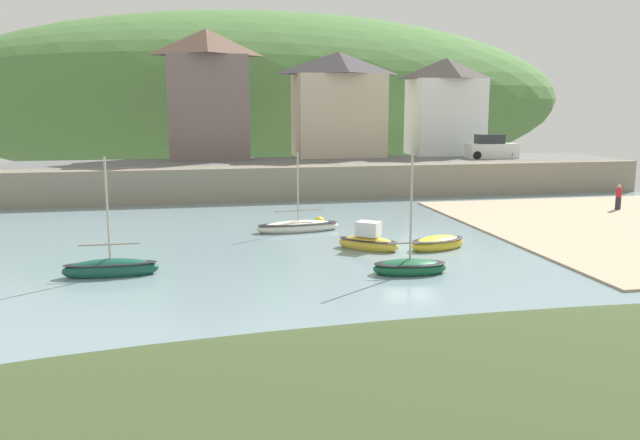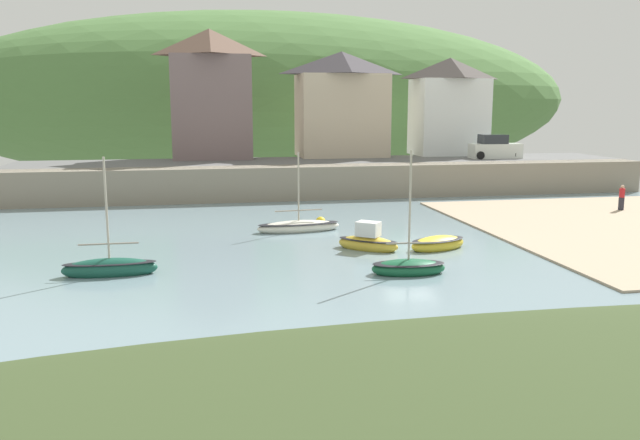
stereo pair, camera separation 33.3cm
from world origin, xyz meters
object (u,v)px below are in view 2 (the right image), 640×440
at_px(sailboat_tall_mast, 408,267).
at_px(sailboat_white_hull, 299,227).
at_px(mooring_buoy, 321,222).
at_px(parked_car_near_slipway, 495,148).
at_px(waterfront_building_right, 449,106).
at_px(motorboat_with_cabin, 438,244).
at_px(waterfront_building_centre, 341,104).
at_px(rowboat_small_beached, 368,242).
at_px(person_on_slipway, 622,196).
at_px(waterfront_building_left, 211,93).
at_px(sailboat_far_left, 110,268).

height_order(sailboat_tall_mast, sailboat_white_hull, sailboat_tall_mast).
bearing_deg(mooring_buoy, parked_car_near_slipway, 39.35).
xyz_separation_m(waterfront_building_right, motorboat_with_cabin, (-10.69, -25.92, -6.41)).
height_order(sailboat_white_hull, mooring_buoy, sailboat_white_hull).
height_order(waterfront_building_centre, waterfront_building_right, waterfront_building_centre).
bearing_deg(rowboat_small_beached, sailboat_white_hull, 154.52).
distance_m(motorboat_with_cabin, person_on_slipway, 17.54).
bearing_deg(mooring_buoy, sailboat_tall_mast, -82.59).
height_order(waterfront_building_right, sailboat_white_hull, waterfront_building_right).
bearing_deg(mooring_buoy, waterfront_building_left, 106.55).
height_order(waterfront_building_centre, sailboat_far_left, waterfront_building_centre).
distance_m(waterfront_building_centre, rowboat_small_beached, 26.59).
relative_size(waterfront_building_left, mooring_buoy, 17.90).
distance_m(waterfront_building_centre, sailboat_white_hull, 22.45).
relative_size(parked_car_near_slipway, person_on_slipway, 2.57).
bearing_deg(motorboat_with_cabin, sailboat_tall_mast, -144.36).
relative_size(waterfront_building_right, rowboat_small_beached, 2.75).
xyz_separation_m(waterfront_building_centre, sailboat_white_hull, (-6.87, -20.33, -6.59)).
bearing_deg(mooring_buoy, sailboat_far_left, -138.02).
bearing_deg(person_on_slipway, parked_car_near_slipway, 100.71).
distance_m(rowboat_small_beached, motorboat_with_cabin, 3.33).
xyz_separation_m(waterfront_building_right, parked_car_near_slipway, (2.31, -4.50, -3.45)).
height_order(rowboat_small_beached, person_on_slipway, person_on_slipway).
bearing_deg(person_on_slipway, sailboat_white_hull, -173.00).
bearing_deg(sailboat_tall_mast, mooring_buoy, 101.51).
height_order(rowboat_small_beached, parked_car_near_slipway, parked_car_near_slipway).
relative_size(waterfront_building_left, sailboat_tall_mast, 2.00).
relative_size(rowboat_small_beached, sailboat_white_hull, 0.65).
bearing_deg(waterfront_building_right, parked_car_near_slipway, -62.88).
xyz_separation_m(sailboat_tall_mast, motorboat_with_cabin, (2.82, 4.11, -0.01)).
relative_size(rowboat_small_beached, mooring_buoy, 5.25).
relative_size(waterfront_building_right, mooring_buoy, 14.44).
relative_size(waterfront_building_centre, mooring_buoy, 15.11).
bearing_deg(rowboat_small_beached, person_on_slipway, 60.45).
bearing_deg(sailboat_white_hull, parked_car_near_slipway, 34.47).
bearing_deg(waterfront_building_left, sailboat_far_left, -99.82).
distance_m(rowboat_small_beached, parked_car_near_slipway, 26.66).
height_order(waterfront_building_centre, motorboat_with_cabin, waterfront_building_centre).
xyz_separation_m(waterfront_building_centre, sailboat_tall_mast, (-3.87, -30.02, -6.58)).
height_order(waterfront_building_centre, parked_car_near_slipway, waterfront_building_centre).
distance_m(sailboat_tall_mast, parked_car_near_slipway, 30.17).
bearing_deg(waterfront_building_centre, rowboat_small_beached, -99.70).
bearing_deg(sailboat_far_left, sailboat_white_hull, 40.90).
bearing_deg(waterfront_building_left, rowboat_small_beached, -75.54).
relative_size(sailboat_far_left, parked_car_near_slipway, 1.19).
relative_size(waterfront_building_left, person_on_slipway, 6.39).
bearing_deg(motorboat_with_cabin, person_on_slipway, 8.04).
distance_m(waterfront_building_left, waterfront_building_centre, 10.93).
distance_m(sailboat_tall_mast, person_on_slipway, 22.08).
xyz_separation_m(waterfront_building_left, mooring_buoy, (5.55, -18.68, -7.49)).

